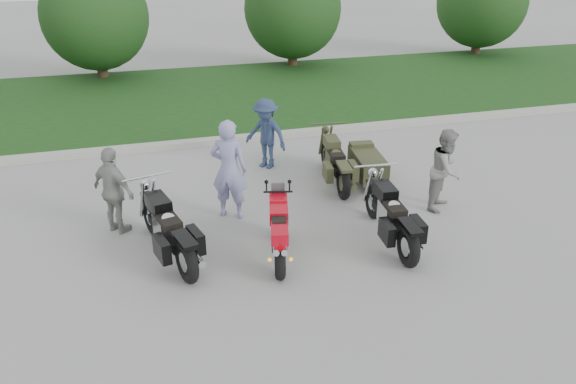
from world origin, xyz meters
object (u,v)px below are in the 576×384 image
object	(u,v)px
cruiser_right	(392,219)
cruiser_sidecar	(354,165)
person_grey	(446,169)
person_stripe	(229,169)
sportbike_red	(279,231)
cruiser_left	(169,232)
person_denim	(266,134)
person_back	(114,191)

from	to	relation	value
cruiser_right	cruiser_sidecar	bearing A→B (deg)	87.02
cruiser_sidecar	person_grey	bearing A→B (deg)	-44.21
person_stripe	sportbike_red	bearing A→B (deg)	134.83
sportbike_red	cruiser_sidecar	distance (m)	3.38
cruiser_left	person_denim	bearing A→B (deg)	39.64
person_denim	person_back	xyz separation A→B (m)	(-3.25, -2.19, 0.00)
person_stripe	person_grey	size ratio (longest dim) A/B	1.20
cruiser_sidecar	person_back	bearing A→B (deg)	-163.28
person_stripe	person_back	distance (m)	2.05
cruiser_right	person_denim	xyz separation A→B (m)	(-1.26, 3.88, 0.33)
cruiser_right	person_denim	size ratio (longest dim) A/B	1.48
sportbike_red	person_denim	size ratio (longest dim) A/B	1.13
cruiser_sidecar	person_stripe	distance (m)	2.95
person_grey	person_back	size ratio (longest dim) A/B	0.99
cruiser_right	person_denim	distance (m)	4.09
cruiser_left	person_denim	xyz separation A→B (m)	(2.43, 3.36, 0.32)
person_stripe	cruiser_sidecar	bearing A→B (deg)	-135.63
cruiser_left	person_stripe	size ratio (longest dim) A/B	1.27
person_grey	person_back	world-z (taller)	person_back
cruiser_sidecar	person_denim	xyz separation A→B (m)	(-1.58, 1.36, 0.38)
cruiser_left	person_back	xyz separation A→B (m)	(-0.82, 1.18, 0.32)
cruiser_sidecar	person_denim	bearing A→B (deg)	146.35
cruiser_left	person_back	distance (m)	1.47
sportbike_red	cruiser_left	distance (m)	1.78
sportbike_red	person_denim	world-z (taller)	person_denim
person_grey	person_back	distance (m)	6.11
sportbike_red	person_stripe	xyz separation A→B (m)	(-0.49, 1.69, 0.44)
person_denim	person_grey	bearing A→B (deg)	1.49
cruiser_left	person_back	world-z (taller)	person_back
cruiser_sidecar	person_back	size ratio (longest dim) A/B	1.45
sportbike_red	cruiser_sidecar	world-z (taller)	cruiser_sidecar
cruiser_left	cruiser_right	world-z (taller)	cruiser_left
sportbike_red	cruiser_right	world-z (taller)	cruiser_right
cruiser_right	person_stripe	distance (m)	3.05
sportbike_red	cruiser_sidecar	bearing A→B (deg)	60.64
sportbike_red	person_stripe	size ratio (longest dim) A/B	0.95
cruiser_left	cruiser_right	distance (m)	3.73
sportbike_red	person_stripe	bearing A→B (deg)	119.78
person_denim	person_stripe	bearing A→B (deg)	-72.13
person_back	person_grey	bearing A→B (deg)	-138.21
sportbike_red	cruiser_right	distance (m)	1.98
cruiser_right	cruiser_sidecar	world-z (taller)	cruiser_right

